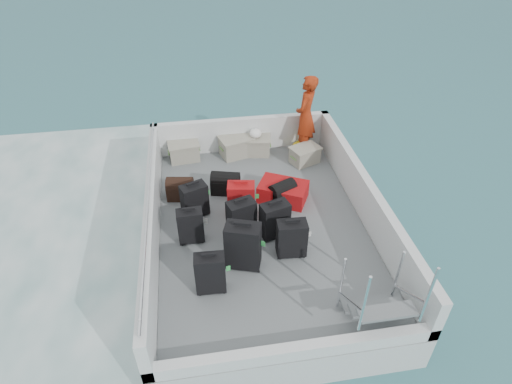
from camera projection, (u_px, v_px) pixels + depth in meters
ground at (261, 251)px, 7.43m from camera, size 160.00×160.00×0.00m
ferry_hull at (261, 238)px, 7.25m from camera, size 3.60×5.00×0.60m
deck at (262, 224)px, 7.07m from camera, size 3.30×4.70×0.02m
deck_fittings at (287, 217)px, 6.63m from camera, size 3.60×5.00×0.90m
suitcase_0 at (210, 274)px, 5.77m from camera, size 0.42×0.25×0.63m
suitcase_1 at (191, 226)px, 6.57m from camera, size 0.40×0.24×0.59m
suitcase_2 at (195, 201)px, 7.07m from camera, size 0.48×0.39×0.61m
suitcase_3 at (243, 246)px, 6.10m from camera, size 0.56×0.43×0.76m
suitcase_4 at (241, 218)px, 6.69m from camera, size 0.49×0.37×0.63m
suitcase_5 at (241, 200)px, 7.08m from camera, size 0.48×0.34×0.62m
suitcase_6 at (292, 239)px, 6.34m from camera, size 0.45×0.28×0.61m
suitcase_7 at (275, 220)px, 6.67m from camera, size 0.49×0.36×0.62m
suitcase_8 at (283, 192)px, 7.50m from camera, size 0.97×0.86×0.32m
duffel_0 at (180, 190)px, 7.54m from camera, size 0.50×0.37×0.32m
duffel_1 at (226, 185)px, 7.67m from camera, size 0.56×0.42×0.32m
duffel_2 at (282, 195)px, 7.44m from camera, size 0.53×0.46×0.32m
crate_0 at (184, 152)px, 8.54m from camera, size 0.61×0.45×0.34m
crate_1 at (237, 147)px, 8.66m from camera, size 0.72×0.58×0.38m
crate_2 at (255, 146)px, 8.72m from camera, size 0.63×0.48×0.35m
crate_3 at (305, 156)px, 8.45m from camera, size 0.62×0.53×0.32m
yellow_bag at (299, 146)px, 8.83m from camera, size 0.28×0.26×0.22m
white_bag at (255, 135)px, 8.56m from camera, size 0.24×0.24×0.18m
passenger at (306, 116)px, 8.38m from camera, size 0.66×0.72×1.64m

